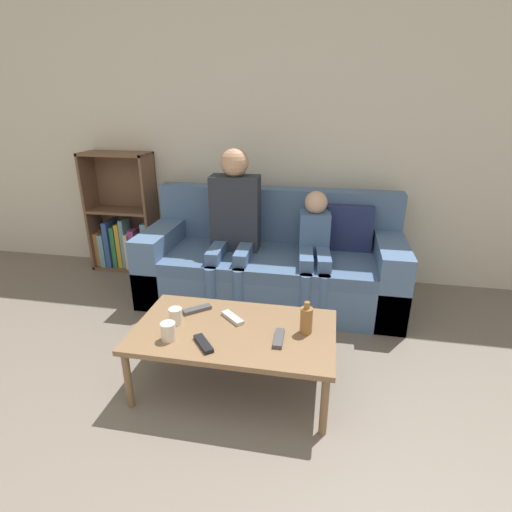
{
  "coord_description": "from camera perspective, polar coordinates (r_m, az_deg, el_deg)",
  "views": [
    {
      "loc": [
        0.56,
        -0.55,
        1.56
      ],
      "look_at": [
        0.1,
        1.85,
        0.59
      ],
      "focal_mm": 28.0,
      "sensor_mm": 36.0,
      "label": 1
    }
  ],
  "objects": [
    {
      "name": "bookshelf",
      "position": [
        4.04,
        -18.24,
        3.99
      ],
      "size": [
        0.62,
        0.28,
        1.11
      ],
      "color": "brown",
      "rests_on": "ground_plane"
    },
    {
      "name": "coffee_table",
      "position": [
        2.26,
        -3.15,
        -11.06
      ],
      "size": [
        1.11,
        0.64,
        0.37
      ],
      "color": "brown",
      "rests_on": "ground_plane"
    },
    {
      "name": "person_adult",
      "position": [
        3.14,
        -3.17,
        5.62
      ],
      "size": [
        0.39,
        0.6,
        1.21
      ],
      "rotation": [
        0.0,
        0.0,
        0.04
      ],
      "color": "#476693",
      "rests_on": "ground_plane"
    },
    {
      "name": "bottle",
      "position": [
        2.18,
        7.2,
        -9.02
      ],
      "size": [
        0.07,
        0.07,
        0.18
      ],
      "color": "olive",
      "rests_on": "coffee_table"
    },
    {
      "name": "tv_remote_0",
      "position": [
        2.12,
        -7.52,
        -12.31
      ],
      "size": [
        0.14,
        0.16,
        0.02
      ],
      "rotation": [
        0.0,
        0.0,
        0.68
      ],
      "color": "black",
      "rests_on": "coffee_table"
    },
    {
      "name": "tv_remote_3",
      "position": [
        2.32,
        -3.38,
        -8.79
      ],
      "size": [
        0.16,
        0.15,
        0.02
      ],
      "rotation": [
        0.0,
        0.0,
        0.82
      ],
      "color": "#B7B7BC",
      "rests_on": "coffee_table"
    },
    {
      "name": "tv_remote_1",
      "position": [
        2.14,
        3.29,
        -11.65
      ],
      "size": [
        0.05,
        0.17,
        0.02
      ],
      "rotation": [
        0.0,
        0.0,
        0.03
      ],
      "color": "#47474C",
      "rests_on": "coffee_table"
    },
    {
      "name": "person_child",
      "position": [
        3.06,
        8.36,
        1.46
      ],
      "size": [
        0.28,
        0.61,
        0.91
      ],
      "rotation": [
        0.0,
        0.0,
        0.09
      ],
      "color": "#476693",
      "rests_on": "ground_plane"
    },
    {
      "name": "wall_back",
      "position": [
        3.58,
        1.83,
        17.47
      ],
      "size": [
        12.0,
        0.06,
        2.6
      ],
      "color": "beige",
      "rests_on": "ground_plane"
    },
    {
      "name": "couch",
      "position": [
        3.29,
        2.43,
        -1.18
      ],
      "size": [
        2.05,
        0.84,
        0.86
      ],
      "color": "#4C6B93",
      "rests_on": "ground_plane"
    },
    {
      "name": "tv_remote_2",
      "position": [
        2.43,
        -8.39,
        -7.55
      ],
      "size": [
        0.16,
        0.15,
        0.02
      ],
      "rotation": [
        0.0,
        0.0,
        -0.86
      ],
      "color": "#47474C",
      "rests_on": "coffee_table"
    },
    {
      "name": "cup_far",
      "position": [
        2.31,
        -11.41,
        -8.39
      ],
      "size": [
        0.07,
        0.07,
        0.09
      ],
      "color": "silver",
      "rests_on": "coffee_table"
    },
    {
      "name": "cup_near",
      "position": [
        2.18,
        -12.41,
        -10.46
      ],
      "size": [
        0.08,
        0.08,
        0.1
      ],
      "color": "silver",
      "rests_on": "coffee_table"
    }
  ]
}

